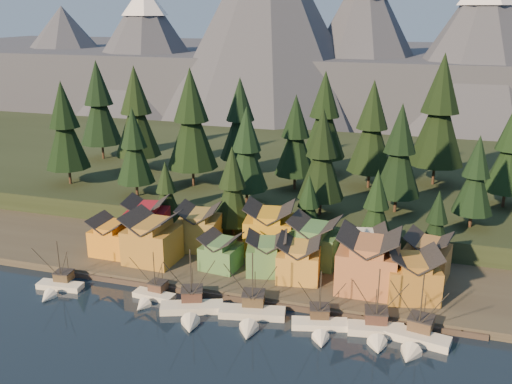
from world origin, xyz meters
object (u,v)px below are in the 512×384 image
(boat_2, at_px, (191,302))
(boat_5, at_px, (377,322))
(boat_4, at_px, (320,319))
(house_front_0, at_px, (112,235))
(house_front_1, at_px, (152,237))
(house_back_0, at_px, (147,218))
(boat_1, at_px, (151,290))
(boat_0, at_px, (57,281))
(boat_3, at_px, (251,307))
(boat_6, at_px, (417,331))
(house_back_1, at_px, (199,226))

(boat_2, xyz_separation_m, boat_5, (31.19, 2.45, 0.14))
(boat_4, distance_m, house_front_0, 48.98)
(boat_5, height_order, house_front_1, house_front_1)
(boat_5, bearing_deg, house_back_0, 148.01)
(boat_5, bearing_deg, boat_4, 177.18)
(boat_1, bearing_deg, house_front_1, 120.65)
(boat_0, distance_m, boat_1, 18.62)
(boat_0, relative_size, boat_3, 0.81)
(boat_1, height_order, boat_6, boat_6)
(boat_1, height_order, boat_3, boat_3)
(boat_5, relative_size, house_front_0, 1.54)
(house_back_0, bearing_deg, boat_4, -39.03)
(boat_2, xyz_separation_m, house_back_1, (-8.45, 24.07, 4.07))
(house_front_1, distance_m, house_back_0, 11.60)
(boat_4, relative_size, boat_5, 0.89)
(boat_2, height_order, boat_4, boat_2)
(boat_4, distance_m, house_back_1, 38.30)
(boat_4, distance_m, boat_6, 15.17)
(boat_3, bearing_deg, house_back_1, 118.78)
(boat_2, height_order, boat_5, boat_2)
(boat_4, distance_m, house_back_0, 49.36)
(boat_4, relative_size, house_back_0, 1.09)
(boat_0, distance_m, boat_2, 27.46)
(boat_6, height_order, house_front_0, boat_6)
(boat_5, bearing_deg, boat_0, 172.94)
(boat_1, distance_m, boat_5, 40.13)
(boat_3, relative_size, house_front_1, 1.27)
(house_back_1, bearing_deg, house_back_0, 168.95)
(boat_2, bearing_deg, boat_1, 143.80)
(boat_4, bearing_deg, house_back_0, 138.07)
(boat_6, relative_size, house_front_1, 1.26)
(boat_0, distance_m, house_back_1, 30.53)
(house_front_0, bearing_deg, boat_3, -21.69)
(boat_0, distance_m, house_front_1, 19.73)
(boat_2, distance_m, boat_5, 31.29)
(house_back_1, bearing_deg, boat_3, -58.21)
(boat_0, xyz_separation_m, boat_3, (37.88, 0.72, 0.38))
(boat_1, xyz_separation_m, boat_2, (8.93, -2.53, 0.41))
(boat_0, xyz_separation_m, house_front_0, (2.97, 15.36, 3.66))
(house_front_0, xyz_separation_m, house_back_1, (16.02, 8.12, 0.78))
(boat_3, bearing_deg, boat_5, -7.74)
(boat_3, xyz_separation_m, house_front_0, (-34.91, 14.64, 3.28))
(boat_2, bearing_deg, boat_0, 158.42)
(boat_2, height_order, boat_6, boat_6)
(boat_1, bearing_deg, boat_3, 1.56)
(boat_1, xyz_separation_m, boat_5, (40.12, -0.08, 0.56))
(boat_5, distance_m, house_back_0, 57.02)
(boat_2, distance_m, house_front_1, 21.59)
(house_front_0, relative_size, house_front_1, 0.79)
(boat_5, distance_m, house_front_1, 47.94)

